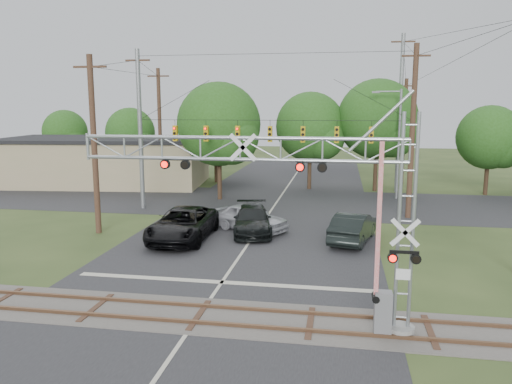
% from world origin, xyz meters
% --- Properties ---
extents(ground, '(160.00, 160.00, 0.00)m').
position_xyz_m(ground, '(0.00, 0.00, 0.00)').
color(ground, '#30411E').
rests_on(ground, ground).
extents(road_main, '(14.00, 90.00, 0.02)m').
position_xyz_m(road_main, '(0.00, 10.00, 0.01)').
color(road_main, '#272729').
rests_on(road_main, ground).
extents(road_cross, '(90.00, 12.00, 0.02)m').
position_xyz_m(road_cross, '(0.00, 24.00, 0.01)').
color(road_cross, '#272729').
rests_on(road_cross, ground).
extents(railroad_track, '(90.00, 3.20, 0.17)m').
position_xyz_m(railroad_track, '(0.00, 2.00, 0.03)').
color(railroad_track, '#4B4541').
rests_on(railroad_track, ground).
extents(crossing_gantry, '(11.34, 0.94, 7.32)m').
position_xyz_m(crossing_gantry, '(3.70, 1.64, 4.55)').
color(crossing_gantry, gray).
rests_on(crossing_gantry, ground).
extents(traffic_signal_span, '(19.34, 0.36, 11.50)m').
position_xyz_m(traffic_signal_span, '(0.88, 20.00, 5.72)').
color(traffic_signal_span, gray).
rests_on(traffic_signal_span, ground).
extents(pickup_black, '(3.06, 6.46, 1.78)m').
position_xyz_m(pickup_black, '(-3.83, 12.01, 0.89)').
color(pickup_black, black).
rests_on(pickup_black, ground).
extents(car_dark, '(3.23, 5.77, 1.58)m').
position_xyz_m(car_dark, '(-0.23, 14.20, 0.79)').
color(car_dark, black).
rests_on(car_dark, ground).
extents(sedan_silver, '(5.13, 3.83, 1.63)m').
position_xyz_m(sedan_silver, '(-0.42, 14.75, 0.81)').
color(sedan_silver, '#ADADB5').
rests_on(sedan_silver, ground).
extents(suv_dark, '(2.88, 5.28, 1.65)m').
position_xyz_m(suv_dark, '(5.68, 13.22, 0.83)').
color(suv_dark, black).
rests_on(suv_dark, ground).
extents(commercial_building, '(20.18, 11.78, 4.50)m').
position_xyz_m(commercial_building, '(-17.75, 30.79, 2.26)').
color(commercial_building, '#988D65').
rests_on(commercial_building, ground).
extents(streetlight, '(2.36, 0.25, 8.85)m').
position_xyz_m(streetlight, '(9.29, 27.20, 4.95)').
color(streetlight, gray).
rests_on(streetlight, ground).
extents(utility_poles, '(26.36, 27.24, 13.59)m').
position_xyz_m(utility_poles, '(3.10, 23.45, 5.86)').
color(utility_poles, '#3F261D').
rests_on(utility_poles, ground).
extents(treeline, '(53.37, 20.68, 9.90)m').
position_xyz_m(treeline, '(-0.46, 30.75, 5.71)').
color(treeline, '#39271A').
rests_on(treeline, ground).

